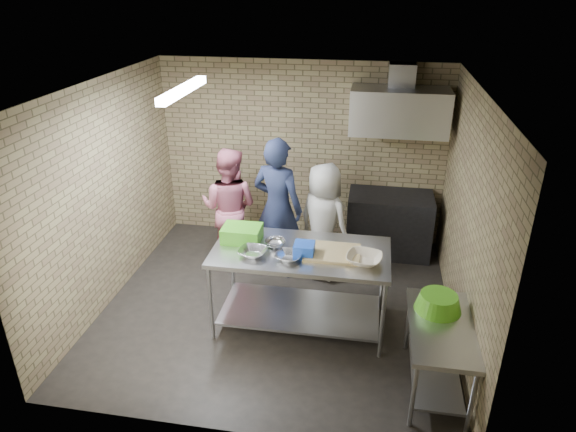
# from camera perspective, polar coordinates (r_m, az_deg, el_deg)

# --- Properties ---
(floor) EXTENTS (4.20, 4.20, 0.00)m
(floor) POSITION_cam_1_polar(r_m,az_deg,el_deg) (6.50, -1.18, -9.89)
(floor) COLOR black
(floor) RESTS_ON ground
(ceiling) EXTENTS (4.20, 4.20, 0.00)m
(ceiling) POSITION_cam_1_polar(r_m,az_deg,el_deg) (5.42, -1.44, 14.16)
(ceiling) COLOR black
(ceiling) RESTS_ON ground
(back_wall) EXTENTS (4.20, 0.06, 2.70)m
(back_wall) POSITION_cam_1_polar(r_m,az_deg,el_deg) (7.67, 1.55, 7.07)
(back_wall) COLOR #95885D
(back_wall) RESTS_ON ground
(front_wall) EXTENTS (4.20, 0.06, 2.70)m
(front_wall) POSITION_cam_1_polar(r_m,az_deg,el_deg) (4.14, -6.64, -10.24)
(front_wall) COLOR #95885D
(front_wall) RESTS_ON ground
(left_wall) EXTENTS (0.06, 4.00, 2.70)m
(left_wall) POSITION_cam_1_polar(r_m,az_deg,el_deg) (6.54, -19.70, 2.24)
(left_wall) COLOR #95885D
(left_wall) RESTS_ON ground
(right_wall) EXTENTS (0.06, 4.00, 2.70)m
(right_wall) POSITION_cam_1_polar(r_m,az_deg,el_deg) (5.84, 19.38, -0.46)
(right_wall) COLOR #95885D
(right_wall) RESTS_ON ground
(prep_table) EXTENTS (1.97, 0.98, 0.98)m
(prep_table) POSITION_cam_1_polar(r_m,az_deg,el_deg) (5.93, 1.40, -8.01)
(prep_table) COLOR silver
(prep_table) RESTS_ON floor
(side_counter) EXTENTS (0.60, 1.20, 0.75)m
(side_counter) POSITION_cam_1_polar(r_m,az_deg,el_deg) (5.37, 16.27, -14.77)
(side_counter) COLOR silver
(side_counter) RESTS_ON floor
(stove) EXTENTS (1.20, 0.70, 0.90)m
(stove) POSITION_cam_1_polar(r_m,az_deg,el_deg) (7.62, 11.18, -0.86)
(stove) COLOR black
(stove) RESTS_ON floor
(range_hood) EXTENTS (1.30, 0.60, 0.60)m
(range_hood) POSITION_cam_1_polar(r_m,az_deg,el_deg) (7.12, 12.29, 11.34)
(range_hood) COLOR silver
(range_hood) RESTS_ON back_wall
(hood_duct) EXTENTS (0.35, 0.30, 0.30)m
(hood_duct) POSITION_cam_1_polar(r_m,az_deg,el_deg) (7.17, 12.60, 15.10)
(hood_duct) COLOR #A5A8AD
(hood_duct) RESTS_ON back_wall
(wall_shelf) EXTENTS (0.80, 0.20, 0.04)m
(wall_shelf) POSITION_cam_1_polar(r_m,az_deg,el_deg) (7.36, 14.49, 10.13)
(wall_shelf) COLOR #3F2B19
(wall_shelf) RESTS_ON back_wall
(fluorescent_fixture) EXTENTS (0.10, 1.25, 0.08)m
(fluorescent_fixture) POSITION_cam_1_polar(r_m,az_deg,el_deg) (5.71, -11.63, 13.62)
(fluorescent_fixture) COLOR white
(fluorescent_fixture) RESTS_ON ceiling
(green_crate) EXTENTS (0.44, 0.33, 0.17)m
(green_crate) POSITION_cam_1_polar(r_m,az_deg,el_deg) (5.86, -5.16, -1.97)
(green_crate) COLOR green
(green_crate) RESTS_ON prep_table
(blue_tub) EXTENTS (0.22, 0.22, 0.14)m
(blue_tub) POSITION_cam_1_polar(r_m,az_deg,el_deg) (5.55, 1.81, -3.75)
(blue_tub) COLOR blue
(blue_tub) RESTS_ON prep_table
(cutting_board) EXTENTS (0.60, 0.46, 0.03)m
(cutting_board) POSITION_cam_1_polar(r_m,az_deg,el_deg) (5.61, 4.96, -4.09)
(cutting_board) COLOR #CFB777
(cutting_board) RESTS_ON prep_table
(mixing_bowl_a) EXTENTS (0.36, 0.36, 0.08)m
(mixing_bowl_a) POSITION_cam_1_polar(r_m,az_deg,el_deg) (5.57, -3.96, -4.07)
(mixing_bowl_a) COLOR #BABEC2
(mixing_bowl_a) RESTS_ON prep_table
(mixing_bowl_b) EXTENTS (0.27, 0.27, 0.07)m
(mixing_bowl_b) POSITION_cam_1_polar(r_m,az_deg,el_deg) (5.74, -1.44, -3.05)
(mixing_bowl_b) COLOR #AAABB1
(mixing_bowl_b) RESTS_ON prep_table
(mixing_bowl_c) EXTENTS (0.33, 0.33, 0.07)m
(mixing_bowl_c) POSITION_cam_1_polar(r_m,az_deg,el_deg) (5.48, 0.07, -4.56)
(mixing_bowl_c) COLOR #B7BBBF
(mixing_bowl_c) RESTS_ON prep_table
(ceramic_bowl) EXTENTS (0.44, 0.44, 0.09)m
(ceramic_bowl) POSITION_cam_1_polar(r_m,az_deg,el_deg) (5.48, 8.51, -4.75)
(ceramic_bowl) COLOR beige
(ceramic_bowl) RESTS_ON prep_table
(green_basin) EXTENTS (0.46, 0.46, 0.17)m
(green_basin) POSITION_cam_1_polar(r_m,az_deg,el_deg) (5.30, 16.42, -9.20)
(green_basin) COLOR #59C626
(green_basin) RESTS_ON side_counter
(bottle_green) EXTENTS (0.06, 0.06, 0.15)m
(bottle_green) POSITION_cam_1_polar(r_m,az_deg,el_deg) (7.35, 15.75, 10.73)
(bottle_green) COLOR green
(bottle_green) RESTS_ON wall_shelf
(man_navy) EXTENTS (0.81, 0.65, 1.93)m
(man_navy) POSITION_cam_1_polar(r_m,az_deg,el_deg) (6.73, -1.15, 0.87)
(man_navy) COLOR #141733
(man_navy) RESTS_ON floor
(woman_pink) EXTENTS (0.90, 0.74, 1.70)m
(woman_pink) POSITION_cam_1_polar(r_m,az_deg,el_deg) (7.09, -6.56, 0.97)
(woman_pink) COLOR #C4677F
(woman_pink) RESTS_ON floor
(woman_white) EXTENTS (0.93, 0.85, 1.60)m
(woman_white) POSITION_cam_1_polar(r_m,az_deg,el_deg) (6.75, 3.97, -0.64)
(woman_white) COLOR silver
(woman_white) RESTS_ON floor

